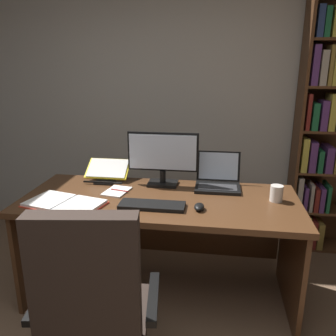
{
  "coord_description": "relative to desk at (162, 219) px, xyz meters",
  "views": [
    {
      "loc": [
        0.31,
        -0.83,
        1.63
      ],
      "look_at": [
        -0.0,
        1.28,
        0.99
      ],
      "focal_mm": 36.84,
      "sensor_mm": 36.0,
      "label": 1
    }
  ],
  "objects": [
    {
      "name": "reading_stand_with_book",
      "position": [
        -0.47,
        0.24,
        0.27
      ],
      "size": [
        0.34,
        0.25,
        0.14
      ],
      "color": "black",
      "rests_on": "desk"
    },
    {
      "name": "desk",
      "position": [
        0.0,
        0.0,
        0.0
      ],
      "size": [
        1.88,
        0.79,
        0.76
      ],
      "color": "#4C2D19",
      "rests_on": "ground"
    },
    {
      "name": "keyboard",
      "position": [
        -0.02,
        -0.25,
        0.21
      ],
      "size": [
        0.42,
        0.15,
        0.02
      ],
      "primitive_type": "cube",
      "color": "black",
      "rests_on": "desk"
    },
    {
      "name": "open_binder",
      "position": [
        -0.59,
        -0.3,
        0.21
      ],
      "size": [
        0.55,
        0.4,
        0.02
      ],
      "rotation": [
        0.0,
        0.0,
        -0.24
      ],
      "color": "#DB422D",
      "rests_on": "desk"
    },
    {
      "name": "monitor",
      "position": [
        -0.02,
        0.19,
        0.41
      ],
      "size": [
        0.53,
        0.16,
        0.4
      ],
      "color": "black",
      "rests_on": "desk"
    },
    {
      "name": "bookshelf",
      "position": [
        1.36,
        0.82,
        0.52
      ],
      "size": [
        0.84,
        0.29,
        2.19
      ],
      "color": "#4C2D19",
      "rests_on": "ground"
    },
    {
      "name": "pen",
      "position": [
        -0.3,
        -0.02,
        0.21
      ],
      "size": [
        0.14,
        0.04,
        0.01
      ],
      "primitive_type": "cylinder",
      "rotation": [
        0.0,
        1.57,
        -0.24
      ],
      "color": "maroon",
      "rests_on": "notepad"
    },
    {
      "name": "laptop",
      "position": [
        0.39,
        0.19,
        0.25
      ],
      "size": [
        0.32,
        0.3,
        0.24
      ],
      "color": "black",
      "rests_on": "desk"
    },
    {
      "name": "notepad",
      "position": [
        -0.32,
        -0.02,
        0.2
      ],
      "size": [
        0.19,
        0.23,
        0.01
      ],
      "primitive_type": "cube",
      "rotation": [
        0.0,
        0.0,
        -0.18
      ],
      "color": "white",
      "rests_on": "desk"
    },
    {
      "name": "wall_back",
      "position": [
        0.07,
        1.04,
        0.86
      ],
      "size": [
        5.1,
        0.12,
        2.83
      ],
      "primitive_type": "cube",
      "color": "#B2ADA3",
      "rests_on": "ground"
    },
    {
      "name": "computer_mouse",
      "position": [
        0.28,
        -0.25,
        0.22
      ],
      "size": [
        0.06,
        0.1,
        0.04
      ],
      "primitive_type": "ellipsoid",
      "color": "black",
      "rests_on": "desk"
    },
    {
      "name": "coffee_mug",
      "position": [
        0.78,
        -0.03,
        0.25
      ],
      "size": [
        0.08,
        0.08,
        0.11
      ],
      "primitive_type": "cylinder",
      "color": "silver",
      "rests_on": "desk"
    },
    {
      "name": "office_chair",
      "position": [
        -0.18,
        -0.93,
        -0.11
      ],
      "size": [
        0.66,
        0.6,
        1.05
      ],
      "rotation": [
        0.0,
        0.0,
        0.14
      ],
      "color": "black",
      "rests_on": "ground"
    }
  ]
}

